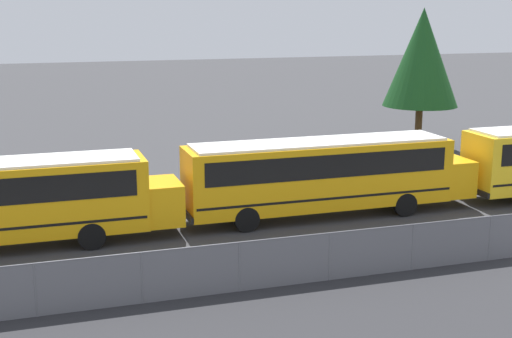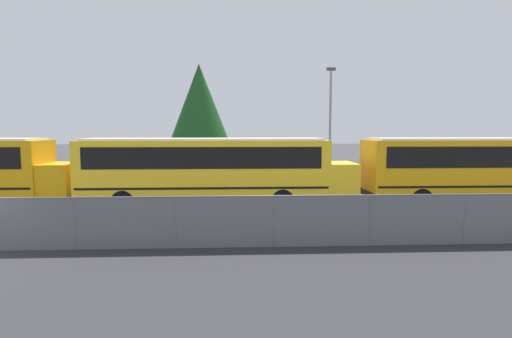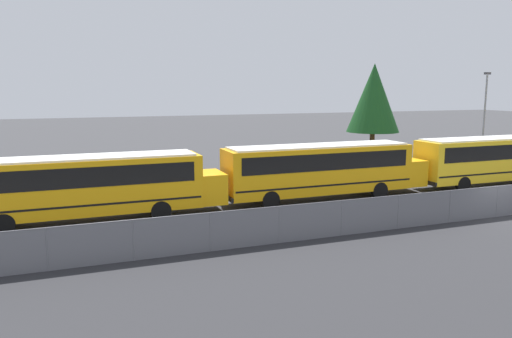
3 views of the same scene
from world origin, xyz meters
TOP-DOWN VIEW (x-y plane):
  - ground_plane at (0.00, 0.00)m, footprint 200.00×200.00m
  - fence at (0.00, -0.00)m, footprint 91.63×0.07m
  - school_bus_1 at (-19.51, 6.59)m, footprint 12.90×2.48m
  - school_bus_2 at (-6.37, 6.86)m, footprint 12.90×2.48m
  - school_bus_3 at (6.80, 6.56)m, footprint 12.90×2.48m
  - light_pole at (14.51, 15.40)m, footprint 0.60×0.24m
  - tree_0 at (5.17, 18.87)m, footprint 4.63×4.63m

SIDE VIEW (x-z plane):
  - ground_plane at x=0.00m, z-range 0.00..0.00m
  - fence at x=0.00m, z-range 0.02..1.66m
  - school_bus_1 at x=-19.51m, z-range 0.31..3.60m
  - school_bus_2 at x=-6.37m, z-range 0.31..3.60m
  - school_bus_3 at x=6.80m, z-range 0.31..3.60m
  - light_pole at x=14.51m, z-range 0.38..8.33m
  - tree_0 at x=5.17m, z-range 1.34..10.06m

